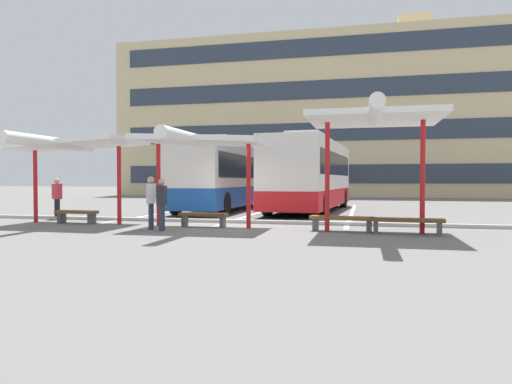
{
  "coord_description": "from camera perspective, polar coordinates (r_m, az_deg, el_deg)",
  "views": [
    {
      "loc": [
        4.75,
        -15.03,
        1.52
      ],
      "look_at": [
        0.62,
        2.66,
        1.04
      ],
      "focal_mm": 32.58,
      "sensor_mm": 36.0,
      "label": 1
    }
  ],
  "objects": [
    {
      "name": "lane_stripe_0",
      "position": [
        23.27,
        -9.55,
        -2.25
      ],
      "size": [
        0.16,
        14.0,
        0.01
      ],
      "primitive_type": "cube",
      "color": "white",
      "rests_on": "ground"
    },
    {
      "name": "terminal_building",
      "position": [
        49.82,
        7.69,
        8.37
      ],
      "size": [
        38.12,
        15.59,
        17.74
      ],
      "color": "#D1BC8C",
      "rests_on": "ground"
    },
    {
      "name": "lane_stripe_2",
      "position": [
        21.48,
        11.68,
        -2.58
      ],
      "size": [
        0.16,
        14.0,
        0.01
      ],
      "primitive_type": "cube",
      "color": "white",
      "rests_on": "ground"
    },
    {
      "name": "waiting_shelter_0",
      "position": [
        17.09,
        -21.75,
        5.29
      ],
      "size": [
        4.29,
        4.76,
        2.95
      ],
      "color": "red",
      "rests_on": "ground"
    },
    {
      "name": "waiting_shelter_1",
      "position": [
        14.74,
        -6.94,
        6.1
      ],
      "size": [
        4.05,
        4.44,
        2.93
      ],
      "color": "red",
      "rests_on": "ground"
    },
    {
      "name": "waiting_passenger_2",
      "position": [
        14.51,
        -12.77,
        -0.85
      ],
      "size": [
        0.36,
        0.51,
        1.62
      ],
      "color": "#33384C",
      "rests_on": "ground"
    },
    {
      "name": "bench_3",
      "position": [
        13.59,
        18.05,
        -3.53
      ],
      "size": [
        2.0,
        0.54,
        0.45
      ],
      "color": "brown",
      "rests_on": "ground"
    },
    {
      "name": "waiting_passenger_0",
      "position": [
        14.09,
        -11.49,
        -1.12
      ],
      "size": [
        0.3,
        0.48,
        1.55
      ],
      "color": "#33384C",
      "rests_on": "ground"
    },
    {
      "name": "bench_0",
      "position": [
        17.31,
        -21.17,
        -2.53
      ],
      "size": [
        1.58,
        0.54,
        0.45
      ],
      "color": "brown",
      "rests_on": "ground"
    },
    {
      "name": "bench_2",
      "position": [
        13.85,
        10.5,
        -3.4
      ],
      "size": [
        1.91,
        0.67,
        0.45
      ],
      "color": "brown",
      "rests_on": "ground"
    },
    {
      "name": "platform_kerb",
      "position": [
        16.45,
        -3.71,
        -3.59
      ],
      "size": [
        44.0,
        0.24,
        0.12
      ],
      "primitive_type": "cube",
      "color": "#ADADA8",
      "rests_on": "ground"
    },
    {
      "name": "bench_1",
      "position": [
        15.07,
        -6.45,
        -3.02
      ],
      "size": [
        1.59,
        0.45,
        0.45
      ],
      "color": "brown",
      "rests_on": "ground"
    },
    {
      "name": "waiting_shelter_2",
      "position": [
        13.51,
        14.34,
        8.53
      ],
      "size": [
        3.64,
        4.97,
        3.42
      ],
      "color": "red",
      "rests_on": "ground"
    },
    {
      "name": "lane_stripe_1",
      "position": [
        21.99,
        0.63,
        -2.45
      ],
      "size": [
        0.16,
        14.0,
        0.01
      ],
      "primitive_type": "cube",
      "color": "white",
      "rests_on": "ground"
    },
    {
      "name": "coach_bus_1",
      "position": [
        22.68,
        6.74,
        1.96
      ],
      "size": [
        3.33,
        10.52,
        3.68
      ],
      "color": "silver",
      "rests_on": "ground"
    },
    {
      "name": "waiting_passenger_1",
      "position": [
        19.51,
        -23.23,
        -0.44
      ],
      "size": [
        0.5,
        0.42,
        1.58
      ],
      "color": "black",
      "rests_on": "ground"
    },
    {
      "name": "coach_bus_0",
      "position": [
        23.69,
        -3.66,
        1.8
      ],
      "size": [
        2.52,
        11.03,
        3.59
      ],
      "color": "silver",
      "rests_on": "ground"
    },
    {
      "name": "ground_plane",
      "position": [
        15.83,
        -4.4,
        -4.01
      ],
      "size": [
        160.0,
        160.0,
        0.0
      ],
      "primitive_type": "plane",
      "color": "slate"
    }
  ]
}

